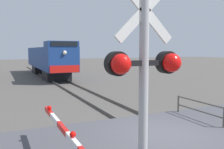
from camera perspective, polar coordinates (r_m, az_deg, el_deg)
ground_plane at (r=9.16m, az=12.77°, el=-14.12°), size 160.00×160.00×0.00m
rail_track_left at (r=8.74m, az=8.92°, el=-14.51°), size 0.08×80.00×0.15m
rail_track_right at (r=9.57m, az=16.28°, el=-12.86°), size 0.08×80.00×0.15m
road_surface at (r=9.13m, az=12.78°, el=-13.62°), size 36.00×5.00×0.17m
locomotive at (r=29.73m, az=-14.49°, el=3.50°), size 2.81×16.07×3.89m
crossing_signal at (r=3.58m, az=7.51°, el=-2.62°), size 1.18×0.33×4.12m
guard_railing at (r=11.13m, az=19.45°, el=-7.41°), size 0.08×2.67×0.95m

